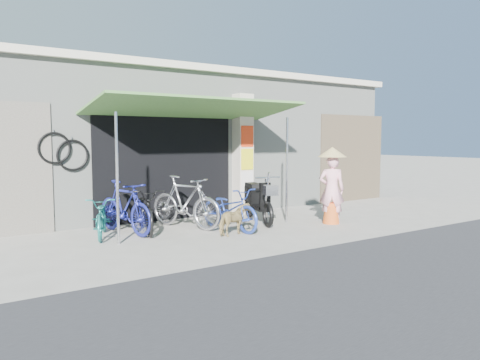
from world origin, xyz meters
TOP-DOWN VIEW (x-y plane):
  - ground at (0.00, 0.00)m, footprint 80.00×80.00m
  - bicycle_shop at (-0.00, 5.09)m, footprint 12.30×5.30m
  - shop_pillar at (0.85, 2.45)m, footprint 0.42×0.44m
  - awning at (-0.90, 1.63)m, footprint 4.60×1.88m
  - neighbour_right at (5.00, 2.59)m, footprint 2.60×0.06m
  - bike_teal at (-3.05, 1.51)m, footprint 1.04×1.59m
  - bike_blue at (-2.58, 1.58)m, footprint 0.87×1.83m
  - bike_black at (-2.17, 1.50)m, footprint 0.99×1.81m
  - bike_silver at (-1.31, 1.44)m, footprint 1.17×1.92m
  - bike_navy at (-0.65, 0.73)m, footprint 0.81×1.76m
  - street_dog at (-0.86, 0.21)m, footprint 0.80×0.53m
  - moped at (0.41, 1.19)m, footprint 0.81×1.86m
  - nun at (1.65, 0.10)m, footprint 0.66×0.65m

SIDE VIEW (x-z plane):
  - ground at x=0.00m, z-range 0.00..0.00m
  - street_dog at x=-0.86m, z-range 0.00..0.62m
  - bike_teal at x=-3.05m, z-range 0.00..0.79m
  - bike_navy at x=-0.65m, z-range 0.00..0.89m
  - bike_black at x=-2.17m, z-range 0.00..0.90m
  - moped at x=0.41m, z-range -0.05..1.04m
  - bike_blue at x=-2.58m, z-range 0.00..1.06m
  - bike_silver at x=-1.31m, z-range 0.00..1.11m
  - nun at x=1.65m, z-range -0.01..1.70m
  - neighbour_right at x=5.00m, z-range 0.00..2.60m
  - shop_pillar at x=0.85m, z-range 0.00..3.00m
  - bicycle_shop at x=0.00m, z-range 0.00..3.66m
  - awning at x=-0.90m, z-range 1.15..3.88m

